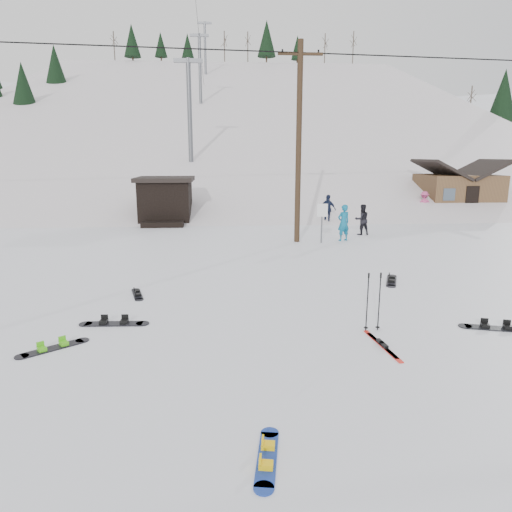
{
  "coord_description": "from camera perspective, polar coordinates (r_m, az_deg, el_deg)",
  "views": [
    {
      "loc": [
        -1.47,
        -7.28,
        4.07
      ],
      "look_at": [
        -0.62,
        4.69,
        1.4
      ],
      "focal_mm": 32.0,
      "sensor_mm": 36.0,
      "label": 1
    }
  ],
  "objects": [
    {
      "name": "ground",
      "position": [
        8.47,
        6.7,
        -16.28
      ],
      "size": [
        200.0,
        200.0,
        0.0
      ],
      "primitive_type": "plane",
      "color": "white",
      "rests_on": "ground"
    },
    {
      "name": "ski_slope",
      "position": [
        64.34,
        -2.62,
        -1.92
      ],
      "size": [
        60.0,
        85.24,
        65.97
      ],
      "primitive_type": "cube",
      "rotation": [
        0.31,
        0.0,
        0.0
      ],
      "color": "silver",
      "rests_on": "ground"
    },
    {
      "name": "treeline_crest",
      "position": [
        93.38,
        -3.2,
        10.04
      ],
      "size": [
        50.0,
        6.0,
        10.0
      ],
      "primitive_type": null,
      "color": "black",
      "rests_on": "ski_slope"
    },
    {
      "name": "utility_pole",
      "position": [
        21.57,
        5.36,
        14.12
      ],
      "size": [
        2.0,
        0.26,
        9.0
      ],
      "color": "#3A2819",
      "rests_on": "ground"
    },
    {
      "name": "trail_sign",
      "position": [
        21.53,
        8.26,
        4.96
      ],
      "size": [
        0.5,
        0.09,
        1.85
      ],
      "color": "#595B60",
      "rests_on": "ground"
    },
    {
      "name": "lift_hut",
      "position": [
        28.57,
        -11.22,
        6.88
      ],
      "size": [
        3.4,
        4.1,
        2.75
      ],
      "color": "black",
      "rests_on": "ground"
    },
    {
      "name": "lift_tower_near",
      "position": [
        37.56,
        -8.32,
        18.22
      ],
      "size": [
        2.2,
        0.36,
        8.0
      ],
      "color": "#595B60",
      "rests_on": "ski_slope"
    },
    {
      "name": "lift_tower_mid",
      "position": [
        58.25,
        -7.02,
        22.64
      ],
      "size": [
        2.2,
        0.36,
        8.0
      ],
      "color": "#595B60",
      "rests_on": "ski_slope"
    },
    {
      "name": "lift_tower_far",
      "position": [
        79.12,
        -6.38,
        24.74
      ],
      "size": [
        2.2,
        0.36,
        8.0
      ],
      "color": "#595B60",
      "rests_on": "ski_slope"
    },
    {
      "name": "cabin",
      "position": [
        35.44,
        23.85,
        7.31
      ],
      "size": [
        5.39,
        4.4,
        3.77
      ],
      "color": "brown",
      "rests_on": "ground"
    },
    {
      "name": "hero_snowboard",
      "position": [
        6.82,
        1.39,
        -23.84
      ],
      "size": [
        0.46,
        1.41,
        0.1
      ],
      "rotation": [
        0.0,
        0.0,
        1.41
      ],
      "color": "#1939A5",
      "rests_on": "ground"
    },
    {
      "name": "hero_skis",
      "position": [
        10.47,
        15.5,
        -10.66
      ],
      "size": [
        0.3,
        1.73,
        0.09
      ],
      "rotation": [
        0.0,
        0.0,
        0.12
      ],
      "color": "red",
      "rests_on": "ground"
    },
    {
      "name": "ski_poles",
      "position": [
        11.06,
        14.46,
        -5.49
      ],
      "size": [
        0.39,
        0.1,
        1.41
      ],
      "color": "black",
      "rests_on": "ground"
    },
    {
      "name": "board_scatter_a",
      "position": [
        11.83,
        -17.32,
        -8.02
      ],
      "size": [
        1.71,
        0.38,
        0.12
      ],
      "rotation": [
        0.0,
        0.0,
        -0.05
      ],
      "color": "black",
      "rests_on": "ground"
    },
    {
      "name": "board_scatter_b",
      "position": [
        14.04,
        -14.62,
        -4.63
      ],
      "size": [
        0.54,
        1.27,
        0.09
      ],
      "rotation": [
        0.0,
        0.0,
        1.85
      ],
      "color": "black",
      "rests_on": "ground"
    },
    {
      "name": "board_scatter_c",
      "position": [
        10.88,
        -24.02,
        -10.41
      ],
      "size": [
        1.28,
        1.05,
        0.11
      ],
      "rotation": [
        0.0,
        0.0,
        0.66
      ],
      "color": "black",
      "rests_on": "ground"
    },
    {
      "name": "board_scatter_d",
      "position": [
        12.43,
        27.81,
        -7.94
      ],
      "size": [
        1.64,
        0.7,
        0.12
      ],
      "rotation": [
        0.0,
        0.0,
        -0.28
      ],
      "color": "black",
      "rests_on": "ground"
    },
    {
      "name": "board_scatter_f",
      "position": [
        15.66,
        16.58,
        -2.94
      ],
      "size": [
        0.79,
        1.53,
        0.11
      ],
      "rotation": [
        0.0,
        0.0,
        1.19
      ],
      "color": "black",
      "rests_on": "ground"
    },
    {
      "name": "skier_teal",
      "position": [
        22.36,
        10.88,
        4.11
      ],
      "size": [
        0.74,
        0.62,
        1.75
      ],
      "primitive_type": "imported",
      "rotation": [
        0.0,
        0.0,
        3.5
      ],
      "color": "#0D658A",
      "rests_on": "ground"
    },
    {
      "name": "skier_dark",
      "position": [
        24.26,
        13.1,
        4.46
      ],
      "size": [
        0.85,
        0.71,
        1.58
      ],
      "primitive_type": "imported",
      "rotation": [
        0.0,
        0.0,
        3.29
      ],
      "color": "black",
      "rests_on": "ground"
    },
    {
      "name": "skier_pink",
      "position": [
        32.57,
        20.25,
        6.11
      ],
      "size": [
        1.11,
        0.66,
        1.7
      ],
      "primitive_type": "imported",
      "rotation": [
        0.0,
        0.0,
        3.11
      ],
      "color": "#BC4278",
      "rests_on": "ground"
    },
    {
      "name": "skier_navy",
      "position": [
        27.88,
        8.99,
        5.81
      ],
      "size": [
        1.05,
        0.98,
        1.74
      ],
      "primitive_type": "imported",
      "rotation": [
        0.0,
        0.0,
        2.43
      ],
      "color": "#151D36",
      "rests_on": "ground"
    }
  ]
}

